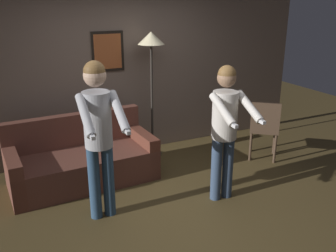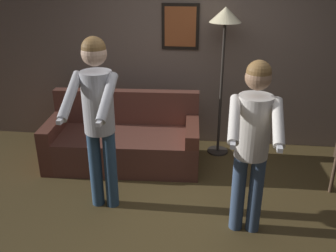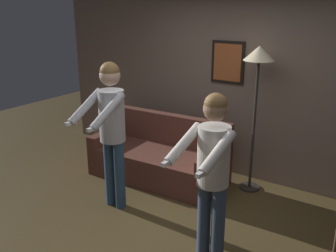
{
  "view_description": "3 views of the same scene",
  "coord_description": "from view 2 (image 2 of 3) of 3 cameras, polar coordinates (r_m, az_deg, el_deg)",
  "views": [
    {
      "loc": [
        -1.83,
        -3.51,
        2.4
      ],
      "look_at": [
        -0.04,
        0.18,
        0.97
      ],
      "focal_mm": 40.0,
      "sensor_mm": 36.0,
      "label": 1
    },
    {
      "loc": [
        0.17,
        -3.08,
        2.38
      ],
      "look_at": [
        -0.18,
        0.05,
        1.0
      ],
      "focal_mm": 40.0,
      "sensor_mm": 36.0,
      "label": 2
    },
    {
      "loc": [
        1.98,
        -2.89,
        2.4
      ],
      "look_at": [
        0.09,
        -0.07,
        1.28
      ],
      "focal_mm": 40.0,
      "sensor_mm": 36.0,
      "label": 3
    }
  ],
  "objects": [
    {
      "name": "ground_plane",
      "position": [
        3.9,
        2.58,
        -14.09
      ],
      "size": [
        12.0,
        12.0,
        0.0
      ],
      "primitive_type": "plane",
      "color": "brown"
    },
    {
      "name": "back_wall_assembly",
      "position": [
        5.1,
        4.3,
        11.3
      ],
      "size": [
        6.4,
        0.09,
        2.6
      ],
      "color": "#826D5F",
      "rests_on": "ground_plane"
    },
    {
      "name": "couch",
      "position": [
        4.83,
        -6.74,
        -2.44
      ],
      "size": [
        1.94,
        0.93,
        0.87
      ],
      "color": "brown",
      "rests_on": "ground_plane"
    },
    {
      "name": "torchiere_lamp",
      "position": [
        4.69,
        8.64,
        14.32
      ],
      "size": [
        0.39,
        0.39,
        1.91
      ],
      "color": "#332D28",
      "rests_on": "ground_plane"
    },
    {
      "name": "person_standing_left",
      "position": [
        3.64,
        -10.65,
        2.45
      ],
      "size": [
        0.44,
        0.69,
        1.79
      ],
      "color": "#304E6E",
      "rests_on": "ground_plane"
    },
    {
      "name": "person_standing_right",
      "position": [
        3.33,
        12.78,
        -1.45
      ],
      "size": [
        0.46,
        0.69,
        1.67
      ],
      "color": "#3A4E6D",
      "rests_on": "ground_plane"
    }
  ]
}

